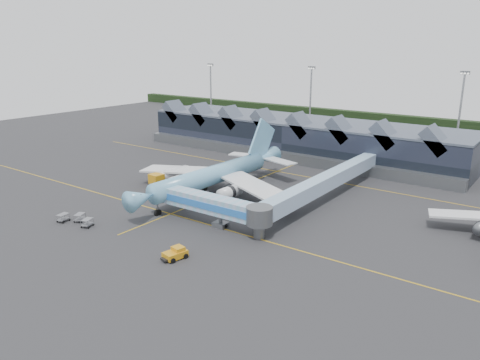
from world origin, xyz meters
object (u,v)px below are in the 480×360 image
Objects in this scene: jet_bridge at (215,206)px; pushback_tug at (175,254)px; fuel_truck at (171,176)px; main_airliner at (216,174)px.

jet_bridge reaches higher than pushback_tug.
fuel_truck is (-22.68, 12.98, -1.53)m from jet_bridge.
jet_bridge is 6.13× the size of pushback_tug.
fuel_truck is at bearing -174.71° from main_airliner.
main_airliner reaches higher than pushback_tug.
main_airliner reaches higher than fuel_truck.
jet_bridge is at bearing -49.77° from main_airliner.
main_airliner is at bearing 129.37° from pushback_tug.
fuel_truck is at bearing 146.44° from pushback_tug.
fuel_truck is at bearing 149.54° from jet_bridge.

